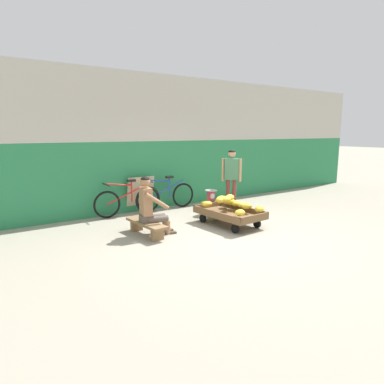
{
  "coord_description": "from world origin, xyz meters",
  "views": [
    {
      "loc": [
        -4.07,
        -4.56,
        1.96
      ],
      "look_at": [
        -0.25,
        1.03,
        0.75
      ],
      "focal_mm": 31.43,
      "sensor_mm": 36.0,
      "label": 1
    }
  ],
  "objects_px": {
    "weighing_scale": "(211,196)",
    "sign_board": "(140,194)",
    "bicycle_far_left": "(166,196)",
    "low_bench": "(146,225)",
    "customer_adult": "(231,173)",
    "plastic_crate": "(211,208)",
    "bicycle_near_left": "(128,201)",
    "banana_cart": "(229,214)",
    "vendor_seated": "(150,206)"
  },
  "relations": [
    {
      "from": "low_bench",
      "to": "plastic_crate",
      "type": "relative_size",
      "value": 3.11
    },
    {
      "from": "low_bench",
      "to": "sign_board",
      "type": "xyz_separation_m",
      "value": [
        0.79,
        1.89,
        0.24
      ]
    },
    {
      "from": "bicycle_near_left",
      "to": "weighing_scale",
      "type": "bearing_deg",
      "value": -30.68
    },
    {
      "from": "low_bench",
      "to": "sign_board",
      "type": "distance_m",
      "value": 2.06
    },
    {
      "from": "vendor_seated",
      "to": "bicycle_far_left",
      "type": "xyz_separation_m",
      "value": [
        1.34,
        1.72,
        -0.21
      ]
    },
    {
      "from": "customer_adult",
      "to": "plastic_crate",
      "type": "bearing_deg",
      "value": 176.82
    },
    {
      "from": "banana_cart",
      "to": "weighing_scale",
      "type": "bearing_deg",
      "value": 74.58
    },
    {
      "from": "bicycle_far_left",
      "to": "vendor_seated",
      "type": "bearing_deg",
      "value": -127.85
    },
    {
      "from": "weighing_scale",
      "to": "sign_board",
      "type": "distance_m",
      "value": 1.77
    },
    {
      "from": "vendor_seated",
      "to": "plastic_crate",
      "type": "height_order",
      "value": "vendor_seated"
    },
    {
      "from": "vendor_seated",
      "to": "plastic_crate",
      "type": "distance_m",
      "value": 2.13
    },
    {
      "from": "sign_board",
      "to": "bicycle_near_left",
      "type": "bearing_deg",
      "value": -153.32
    },
    {
      "from": "low_bench",
      "to": "bicycle_far_left",
      "type": "relative_size",
      "value": 0.67
    },
    {
      "from": "plastic_crate",
      "to": "vendor_seated",
      "type": "bearing_deg",
      "value": -161.13
    },
    {
      "from": "weighing_scale",
      "to": "bicycle_far_left",
      "type": "relative_size",
      "value": 0.18
    },
    {
      "from": "plastic_crate",
      "to": "weighing_scale",
      "type": "relative_size",
      "value": 1.2
    },
    {
      "from": "sign_board",
      "to": "plastic_crate",
      "type": "bearing_deg",
      "value": -43.86
    },
    {
      "from": "vendor_seated",
      "to": "bicycle_far_left",
      "type": "height_order",
      "value": "vendor_seated"
    },
    {
      "from": "customer_adult",
      "to": "banana_cart",
      "type": "bearing_deg",
      "value": -132.33
    },
    {
      "from": "plastic_crate",
      "to": "weighing_scale",
      "type": "height_order",
      "value": "weighing_scale"
    },
    {
      "from": "sign_board",
      "to": "customer_adult",
      "type": "xyz_separation_m",
      "value": [
        1.88,
        -1.26,
        0.51
      ]
    },
    {
      "from": "bicycle_far_left",
      "to": "sign_board",
      "type": "relative_size",
      "value": 1.88
    },
    {
      "from": "plastic_crate",
      "to": "sign_board",
      "type": "xyz_separation_m",
      "value": [
        -1.28,
        1.23,
        0.29
      ]
    },
    {
      "from": "banana_cart",
      "to": "bicycle_far_left",
      "type": "distance_m",
      "value": 2.08
    },
    {
      "from": "banana_cart",
      "to": "bicycle_far_left",
      "type": "height_order",
      "value": "bicycle_far_left"
    },
    {
      "from": "sign_board",
      "to": "weighing_scale",
      "type": "bearing_deg",
      "value": -43.88
    },
    {
      "from": "banana_cart",
      "to": "plastic_crate",
      "type": "relative_size",
      "value": 4.12
    },
    {
      "from": "weighing_scale",
      "to": "bicycle_near_left",
      "type": "xyz_separation_m",
      "value": [
        -1.71,
        1.01,
        -0.1
      ]
    },
    {
      "from": "plastic_crate",
      "to": "sign_board",
      "type": "relative_size",
      "value": 0.41
    },
    {
      "from": "banana_cart",
      "to": "plastic_crate",
      "type": "height_order",
      "value": "banana_cart"
    },
    {
      "from": "banana_cart",
      "to": "sign_board",
      "type": "distance_m",
      "value": 2.45
    },
    {
      "from": "sign_board",
      "to": "low_bench",
      "type": "bearing_deg",
      "value": -112.63
    },
    {
      "from": "bicycle_far_left",
      "to": "bicycle_near_left",
      "type": "bearing_deg",
      "value": -178.45
    },
    {
      "from": "low_bench",
      "to": "plastic_crate",
      "type": "distance_m",
      "value": 2.17
    },
    {
      "from": "vendor_seated",
      "to": "sign_board",
      "type": "xyz_separation_m",
      "value": [
        0.7,
        1.91,
        -0.13
      ]
    },
    {
      "from": "low_bench",
      "to": "bicycle_near_left",
      "type": "distance_m",
      "value": 1.72
    },
    {
      "from": "weighing_scale",
      "to": "customer_adult",
      "type": "relative_size",
      "value": 0.2
    },
    {
      "from": "bicycle_near_left",
      "to": "customer_adult",
      "type": "relative_size",
      "value": 1.09
    },
    {
      "from": "low_bench",
      "to": "weighing_scale",
      "type": "distance_m",
      "value": 2.18
    },
    {
      "from": "plastic_crate",
      "to": "weighing_scale",
      "type": "xyz_separation_m",
      "value": [
        -0.0,
        -0.0,
        0.3
      ]
    },
    {
      "from": "banana_cart",
      "to": "bicycle_near_left",
      "type": "xyz_separation_m",
      "value": [
        -1.43,
        2.01,
        0.11
      ]
    },
    {
      "from": "vendor_seated",
      "to": "low_bench",
      "type": "bearing_deg",
      "value": 168.92
    },
    {
      "from": "banana_cart",
      "to": "low_bench",
      "type": "height_order",
      "value": "banana_cart"
    },
    {
      "from": "bicycle_near_left",
      "to": "bicycle_far_left",
      "type": "xyz_separation_m",
      "value": [
        1.06,
        0.03,
        0.0
      ]
    },
    {
      "from": "bicycle_near_left",
      "to": "low_bench",
      "type": "bearing_deg",
      "value": -102.07
    },
    {
      "from": "sign_board",
      "to": "customer_adult",
      "type": "bearing_deg",
      "value": -33.85
    },
    {
      "from": "low_bench",
      "to": "customer_adult",
      "type": "xyz_separation_m",
      "value": [
        2.67,
        0.63,
        0.75
      ]
    },
    {
      "from": "banana_cart",
      "to": "weighing_scale",
      "type": "distance_m",
      "value": 1.06
    },
    {
      "from": "vendor_seated",
      "to": "bicycle_far_left",
      "type": "bearing_deg",
      "value": 52.15
    },
    {
      "from": "customer_adult",
      "to": "bicycle_far_left",
      "type": "bearing_deg",
      "value": 139.26
    }
  ]
}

